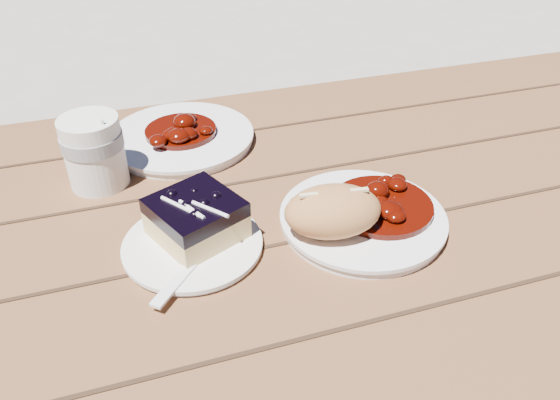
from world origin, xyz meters
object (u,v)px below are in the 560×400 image
object	(u,v)px
picnic_table	(193,307)
main_plate	(362,219)
bread_roll	(333,211)
coffee_cup	(94,152)
blueberry_cake	(196,218)
dessert_plate	(193,246)
second_plate	(182,138)

from	to	relation	value
picnic_table	main_plate	xyz separation A→B (m)	(0.24, -0.07, 0.17)
bread_roll	coffee_cup	bearing A→B (deg)	140.27
bread_roll	coffee_cup	xyz separation A→B (m)	(-0.29, 0.24, 0.01)
blueberry_cake	dessert_plate	bearing A→B (deg)	-147.74
main_plate	blueberry_cake	size ratio (longest dim) A/B	1.66
picnic_table	second_plate	world-z (taller)	second_plate
picnic_table	blueberry_cake	distance (m)	0.20
coffee_cup	main_plate	bearing A→B (deg)	-32.58
dessert_plate	coffee_cup	world-z (taller)	coffee_cup
picnic_table	blueberry_cake	bearing A→B (deg)	-68.53
bread_roll	dessert_plate	size ratio (longest dim) A/B	0.72
main_plate	coffee_cup	bearing A→B (deg)	147.42
main_plate	blueberry_cake	distance (m)	0.23
bread_roll	dessert_plate	xyz separation A→B (m)	(-0.18, 0.04, -0.04)
bread_roll	second_plate	bearing A→B (deg)	114.03
bread_roll	main_plate	bearing A→B (deg)	19.98
blueberry_cake	second_plate	bearing A→B (deg)	61.18
picnic_table	bread_roll	world-z (taller)	bread_roll
dessert_plate	second_plate	world-z (taller)	second_plate
main_plate	coffee_cup	xyz separation A→B (m)	(-0.34, 0.22, 0.05)
main_plate	coffee_cup	size ratio (longest dim) A/B	2.04
dessert_plate	second_plate	size ratio (longest dim) A/B	0.73
picnic_table	coffee_cup	distance (m)	0.28
bread_roll	blueberry_cake	distance (m)	0.18
main_plate	picnic_table	bearing A→B (deg)	163.15
bread_roll	coffee_cup	size ratio (longest dim) A/B	1.16
blueberry_cake	second_plate	size ratio (longest dim) A/B	0.55
main_plate	blueberry_cake	world-z (taller)	blueberry_cake
main_plate	dessert_plate	xyz separation A→B (m)	(-0.23, 0.02, -0.00)
picnic_table	dessert_plate	xyz separation A→B (m)	(0.00, -0.05, 0.17)
blueberry_cake	main_plate	bearing A→B (deg)	-32.78
blueberry_cake	coffee_cup	bearing A→B (deg)	98.54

